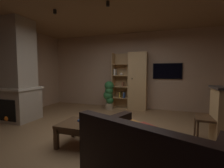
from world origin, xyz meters
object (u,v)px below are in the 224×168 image
object	(u,v)px
bookshelf_cabinet	(135,82)
potted_floor_plant	(109,94)
leather_couch	(150,162)
wall_mounted_tv	(167,71)
stone_fireplace	(18,76)
coffee_table	(78,127)
table_book_0	(81,121)
dining_chair	(213,116)

from	to	relation	value
bookshelf_cabinet	potted_floor_plant	size ratio (longest dim) A/B	1.99
potted_floor_plant	leather_couch	bearing A→B (deg)	-63.09
leather_couch	wall_mounted_tv	distance (m)	3.99
stone_fireplace	potted_floor_plant	bearing A→B (deg)	43.85
coffee_table	table_book_0	world-z (taller)	table_book_0
stone_fireplace	dining_chair	world-z (taller)	stone_fireplace
dining_chair	leather_couch	bearing A→B (deg)	-124.08
bookshelf_cabinet	dining_chair	xyz separation A→B (m)	(1.82, -2.15, -0.46)
table_book_0	potted_floor_plant	size ratio (longest dim) A/B	0.13
stone_fireplace	dining_chair	xyz separation A→B (m)	(4.64, 0.05, -0.70)
bookshelf_cabinet	coffee_table	size ratio (longest dim) A/B	3.19
coffee_table	wall_mounted_tv	xyz separation A→B (m)	(1.56, 3.18, 1.02)
bookshelf_cabinet	wall_mounted_tv	xyz separation A→B (m)	(1.05, 0.21, 0.36)
stone_fireplace	bookshelf_cabinet	bearing A→B (deg)	37.97
wall_mounted_tv	table_book_0	bearing A→B (deg)	-116.09
leather_couch	wall_mounted_tv	bearing A→B (deg)	86.56
bookshelf_cabinet	wall_mounted_tv	size ratio (longest dim) A/B	2.11
stone_fireplace	table_book_0	xyz separation A→B (m)	(2.34, -0.70, -0.80)
dining_chair	wall_mounted_tv	xyz separation A→B (m)	(-0.77, 2.36, 0.82)
dining_chair	potted_floor_plant	xyz separation A→B (m)	(-2.68, 1.83, 0.01)
dining_chair	stone_fireplace	bearing A→B (deg)	-179.39
coffee_table	stone_fireplace	bearing A→B (deg)	161.60
table_book_0	dining_chair	distance (m)	2.42
stone_fireplace	bookshelf_cabinet	size ratio (longest dim) A/B	1.36
coffee_table	table_book_0	bearing A→B (deg)	65.83
stone_fireplace	potted_floor_plant	xyz separation A→B (m)	(1.96, 1.88, -0.68)
dining_chair	table_book_0	bearing A→B (deg)	-161.81
stone_fireplace	bookshelf_cabinet	world-z (taller)	stone_fireplace
potted_floor_plant	dining_chair	bearing A→B (deg)	-34.38
bookshelf_cabinet	leather_couch	distance (m)	3.79
leather_couch	dining_chair	xyz separation A→B (m)	(1.00, 1.48, 0.23)
stone_fireplace	wall_mounted_tv	xyz separation A→B (m)	(3.87, 2.41, 0.12)
leather_couch	potted_floor_plant	size ratio (longest dim) A/B	1.73
dining_chair	coffee_table	bearing A→B (deg)	-160.58
stone_fireplace	table_book_0	distance (m)	2.58
leather_couch	coffee_table	world-z (taller)	leather_couch
table_book_0	dining_chair	size ratio (longest dim) A/B	0.14
stone_fireplace	table_book_0	world-z (taller)	stone_fireplace
coffee_table	dining_chair	distance (m)	2.47
coffee_table	table_book_0	distance (m)	0.12
stone_fireplace	potted_floor_plant	distance (m)	2.80
wall_mounted_tv	dining_chair	bearing A→B (deg)	-71.99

